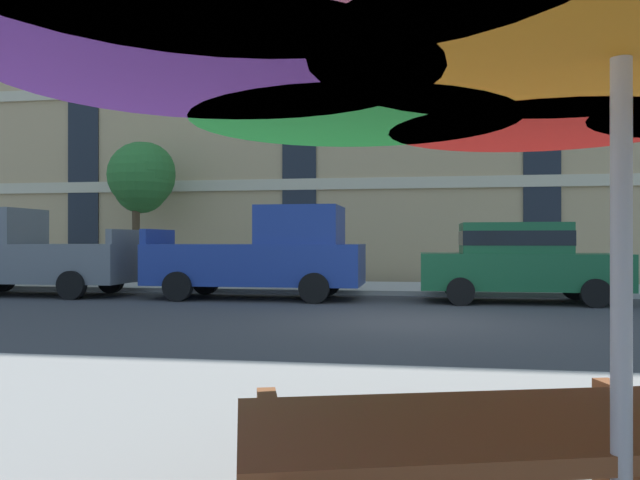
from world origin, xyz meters
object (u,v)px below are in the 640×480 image
(sedan_green, at_px, (518,260))
(street_tree_left, at_px, (142,177))
(pickup_blue, at_px, (265,256))
(pickup_gray, at_px, (26,255))

(sedan_green, xyz_separation_m, street_tree_left, (-10.62, 3.65, 2.38))
(pickup_blue, height_order, sedan_green, pickup_blue)
(pickup_gray, relative_size, pickup_blue, 1.00)
(pickup_gray, distance_m, sedan_green, 12.07)
(pickup_blue, distance_m, street_tree_left, 6.46)
(pickup_blue, height_order, street_tree_left, street_tree_left)
(pickup_gray, height_order, sedan_green, pickup_gray)
(sedan_green, bearing_deg, street_tree_left, 161.04)
(pickup_blue, bearing_deg, pickup_gray, 180.00)
(pickup_gray, bearing_deg, street_tree_left, 68.30)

